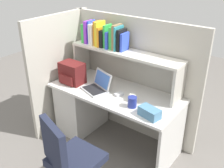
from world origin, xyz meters
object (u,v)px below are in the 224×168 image
laptop (97,86)px  office_chair (71,167)px  backpack (72,73)px  computer_mouse (119,94)px  tissue_box (149,112)px  snack_canister (132,102)px  paper_cup (133,98)px

laptop → office_chair: 1.02m
laptop → backpack: 0.39m
computer_mouse → office_chair: bearing=-65.2°
backpack → office_chair: 1.22m
backpack → tissue_box: size_ratio=1.36×
computer_mouse → snack_canister: bearing=-6.6°
paper_cup → snack_canister: snack_canister is taller
office_chair → computer_mouse: bearing=-66.3°
backpack → computer_mouse: size_ratio=2.88×
paper_cup → tissue_box: bearing=-28.4°
backpack → paper_cup: (0.87, 0.06, -0.09)m
paper_cup → tissue_box: (0.31, -0.16, 0.01)m
paper_cup → snack_canister: 0.13m
paper_cup → laptop: bearing=-176.6°
paper_cup → office_chair: office_chair is taller
paper_cup → computer_mouse: bearing=176.0°
backpack → tissue_box: bearing=-4.9°
snack_canister → laptop: bearing=171.9°
laptop → computer_mouse: bearing=8.3°
tissue_box → office_chair: bearing=-106.5°
paper_cup → tissue_box: 0.35m
paper_cup → snack_canister: size_ratio=0.69×
backpack → paper_cup: backpack is taller
computer_mouse → snack_canister: snack_canister is taller
computer_mouse → paper_cup: paper_cup is taller
paper_cup → snack_canister: (0.06, -0.11, 0.02)m
laptop → paper_cup: size_ratio=4.65×
laptop → computer_mouse: (0.29, 0.04, -0.03)m
paper_cup → tissue_box: size_ratio=0.37×
snack_canister → office_chair: bearing=-101.4°
backpack → computer_mouse: backpack is taller
snack_canister → computer_mouse: bearing=154.7°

